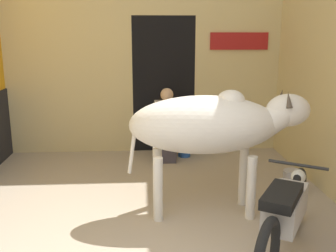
{
  "coord_description": "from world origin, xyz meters",
  "views": [
    {
      "loc": [
        -0.01,
        -2.44,
        2.06
      ],
      "look_at": [
        0.26,
        1.95,
        1.01
      ],
      "focal_mm": 42.0,
      "sensor_mm": 36.0,
      "label": 1
    }
  ],
  "objects": [
    {
      "name": "shopkeeper_seated",
      "position": [
        0.36,
        3.76,
        0.63
      ],
      "size": [
        0.4,
        0.33,
        1.2
      ],
      "color": "#3D3842",
      "rests_on": "ground_plane"
    },
    {
      "name": "motorcycle_near",
      "position": [
        1.26,
        0.78,
        0.45
      ],
      "size": [
        1.1,
        1.7,
        0.79
      ],
      "color": "black",
      "rests_on": "ground_plane"
    },
    {
      "name": "wall_back_with_doorway",
      "position": [
        0.12,
        4.57,
        1.74
      ],
      "size": [
        4.69,
        0.93,
        4.07
      ],
      "color": "#D1BC84",
      "rests_on": "ground_plane"
    },
    {
      "name": "cow",
      "position": [
        0.75,
        1.81,
        1.05
      ],
      "size": [
        2.07,
        0.73,
        1.45
      ],
      "color": "silver",
      "rests_on": "ground_plane"
    },
    {
      "name": "plastic_stool",
      "position": [
        0.67,
        3.94,
        0.23
      ],
      "size": [
        0.3,
        0.3,
        0.44
      ],
      "color": "#2856B2",
      "rests_on": "ground_plane"
    },
    {
      "name": "bucket",
      "position": [
        1.98,
        2.42,
        0.13
      ],
      "size": [
        0.26,
        0.26,
        0.26
      ],
      "color": "#A8A8B2",
      "rests_on": "ground_plane"
    }
  ]
}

